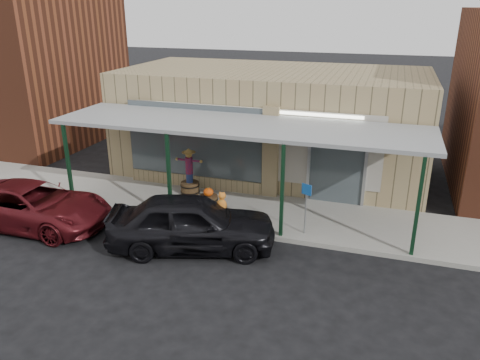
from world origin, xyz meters
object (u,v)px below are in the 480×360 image
(barrel_pumpkin, at_px, (209,200))
(parked_sedan, at_px, (192,223))
(handicap_sign, at_px, (306,202))
(car_maroon, at_px, (33,205))
(barrel_scarecrow, at_px, (190,179))

(barrel_pumpkin, xyz_separation_m, parked_sedan, (0.49, -2.53, 0.39))
(handicap_sign, bearing_deg, car_maroon, -143.57)
(parked_sedan, relative_size, car_maroon, 1.03)
(handicap_sign, relative_size, car_maroon, 0.32)
(barrel_pumpkin, height_order, car_maroon, car_maroon)
(barrel_scarecrow, distance_m, parked_sedan, 3.82)
(parked_sedan, bearing_deg, barrel_pumpkin, -5.81)
(barrel_pumpkin, bearing_deg, handicap_sign, -14.60)
(barrel_pumpkin, height_order, handicap_sign, handicap_sign)
(barrel_pumpkin, distance_m, car_maroon, 5.57)
(barrel_scarecrow, relative_size, car_maroon, 0.35)
(handicap_sign, xyz_separation_m, parked_sedan, (-2.96, -1.63, -0.36))
(handicap_sign, bearing_deg, barrel_scarecrow, -177.77)
(barrel_pumpkin, relative_size, parked_sedan, 0.15)
(barrel_scarecrow, bearing_deg, car_maroon, -111.20)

